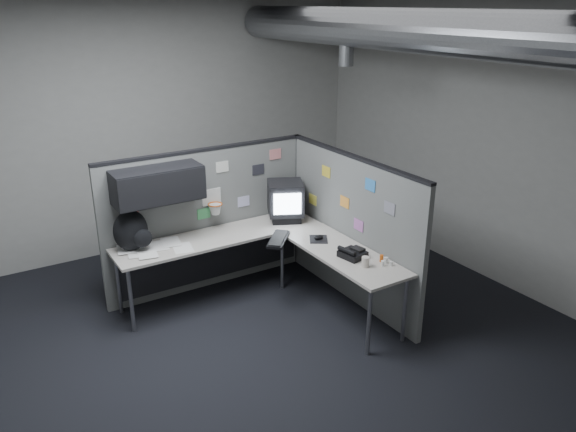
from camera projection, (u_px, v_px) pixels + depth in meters
room at (324, 119)px, 5.14m from camera, size 5.62×5.62×3.22m
partition_back at (196, 208)px, 6.11m from camera, size 2.44×0.42×1.63m
partition_right at (351, 228)px, 6.04m from camera, size 0.07×2.23×1.63m
desk at (252, 249)px, 6.03m from camera, size 2.31×2.11×0.73m
monitor at (286, 200)px, 6.45m from camera, size 0.52×0.52×0.45m
keyboard at (278, 239)px, 5.94m from camera, size 0.43×0.45×0.04m
mouse at (319, 238)px, 5.97m from camera, size 0.28×0.29×0.05m
phone at (352, 253)px, 5.55m from camera, size 0.25×0.27×0.11m
bottles at (385, 261)px, 5.42m from camera, size 0.11×0.16×0.07m
cup at (365, 262)px, 5.35m from camera, size 0.09×0.09×0.10m
papers at (154, 248)px, 5.75m from camera, size 0.74×0.56×0.02m
backpack at (132, 231)px, 5.64m from camera, size 0.40×0.36×0.43m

